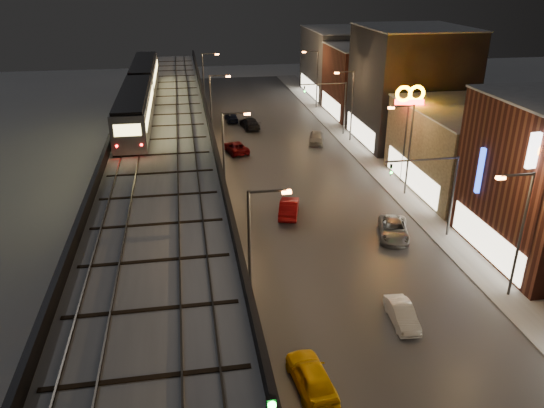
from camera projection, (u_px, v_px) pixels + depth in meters
road_surface at (302, 185)px, 54.51m from camera, size 17.00×120.00×0.06m
sidewalk_right at (394, 179)px, 56.03m from camera, size 4.00×120.00×0.14m
under_viaduct_pavement at (169, 194)px, 52.45m from camera, size 11.00×120.00×0.06m
elevated_viaduct at (163, 150)px, 47.34m from camera, size 9.00×100.00×6.30m
viaduct_trackbed at (163, 141)px, 47.14m from camera, size 8.40×100.00×0.32m
viaduct_parapet_streetside at (211, 134)px, 47.64m from camera, size 0.30×100.00×1.10m
viaduct_parapet_far at (112, 138)px, 46.31m from camera, size 0.30×100.00×1.10m
building_c at (471, 148)px, 52.69m from camera, size 12.20×15.20×8.16m
building_d at (410, 86)px, 65.88m from camera, size 12.20×13.20×14.16m
building_e at (371, 81)px, 79.31m from camera, size 12.20×12.20×10.16m
building_f at (344, 62)px, 91.71m from camera, size 12.20×16.20×11.16m
streetlight_left_1 at (254, 249)px, 31.37m from camera, size 2.57×0.28×9.00m
streetlight_right_1 at (519, 228)px, 33.99m from camera, size 2.56×0.28×9.00m
streetlight_left_2 at (227, 154)px, 47.58m from camera, size 2.57×0.28×9.00m
streetlight_right_2 at (407, 144)px, 50.21m from camera, size 2.56×0.28×9.00m
streetlight_left_3 at (213, 107)px, 63.80m from camera, size 2.57×0.28×9.00m
streetlight_right_3 at (350, 101)px, 66.42m from camera, size 2.56×0.28×9.00m
streetlight_left_4 at (205, 79)px, 80.01m from camera, size 2.57×0.28×9.00m
streetlight_right_4 at (316, 75)px, 82.63m from camera, size 2.56×0.28×9.00m
traffic_light_rig_a at (440, 187)px, 42.26m from camera, size 6.10×0.34×7.00m
traffic_light_rig_b at (336, 102)px, 69.28m from camera, size 6.10×0.34×7.00m
subway_train at (140, 90)px, 57.79m from camera, size 2.88×34.75×3.44m
car_taxi at (312, 377)px, 27.89m from camera, size 2.27×4.68×1.54m
car_near_white at (289, 208)px, 47.61m from camera, size 2.73×4.85×1.51m
car_mid_silver at (236, 148)px, 63.98m from camera, size 3.22×5.11×1.32m
car_mid_dark at (250, 123)px, 73.68m from camera, size 2.67×5.35×1.49m
car_far_white at (232, 117)px, 76.93m from camera, size 1.84×4.03×1.34m
car_onc_silver at (402, 315)px, 33.12m from camera, size 1.56×3.86×1.25m
car_onc_dark at (394, 230)px, 43.69m from camera, size 3.72×5.48×1.39m
car_onc_red at (316, 138)px, 67.40m from camera, size 2.86×4.67×1.48m
sign_mcdonalds at (409, 104)px, 52.19m from camera, size 3.00×0.56×10.08m
sign_citgo at (540, 170)px, 34.23m from camera, size 2.33×0.39×11.08m
sign_carwash at (487, 179)px, 40.37m from camera, size 1.59×0.35×8.23m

